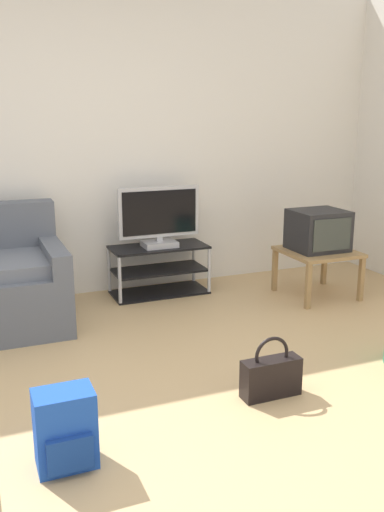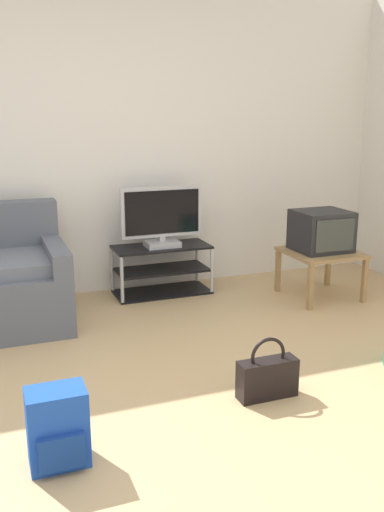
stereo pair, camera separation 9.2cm
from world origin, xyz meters
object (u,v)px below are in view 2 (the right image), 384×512
(flat_tv, at_px, (162,217))
(tv_stand, at_px, (162,270))
(side_table, at_px, (321,257))
(handbag, at_px, (267,376))
(crt_tv, at_px, (321,231))
(backpack, at_px, (58,428))

(flat_tv, bearing_deg, tv_stand, 90.00)
(side_table, height_order, handbag, side_table)
(flat_tv, relative_size, crt_tv, 1.61)
(side_table, bearing_deg, backpack, -146.52)
(handbag, bearing_deg, side_table, 48.00)
(tv_stand, distance_m, backpack, 2.53)
(tv_stand, relative_size, side_table, 1.43)
(side_table, distance_m, crt_tv, 0.23)
(backpack, distance_m, handbag, 1.21)
(flat_tv, bearing_deg, backpack, -118.79)
(backpack, xyz_separation_m, handbag, (1.19, 0.21, -0.05))
(tv_stand, xyz_separation_m, handbag, (-0.02, -2.02, -0.09))
(backpack, bearing_deg, handbag, -18.52)
(flat_tv, height_order, side_table, flat_tv)
(tv_stand, distance_m, flat_tv, 0.48)
(tv_stand, relative_size, handbag, 2.35)
(side_table, distance_m, handbag, 1.94)
(side_table, height_order, backpack, side_table)
(backpack, bearing_deg, tv_stand, 33.00)
(tv_stand, distance_m, crt_tv, 1.44)
(crt_tv, xyz_separation_m, backpack, (-2.47, -1.65, -0.41))
(side_table, xyz_separation_m, handbag, (-1.29, -1.43, -0.24))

